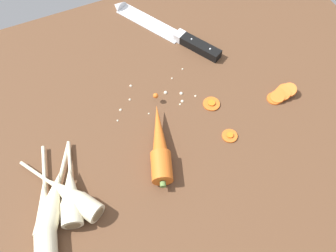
# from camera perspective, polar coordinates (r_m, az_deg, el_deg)

# --- Properties ---
(ground_plane) EXTENTS (1.20, 0.90, 0.04)m
(ground_plane) POSITION_cam_1_polar(r_m,az_deg,el_deg) (0.79, -0.61, -0.23)
(ground_plane) COLOR brown
(chefs_knife) EXTENTS (0.19, 0.32, 0.04)m
(chefs_knife) POSITION_cam_1_polar(r_m,az_deg,el_deg) (0.96, -1.01, 15.65)
(chefs_knife) COLOR silver
(chefs_knife) RESTS_ON ground_plane
(whole_carrot) EXTENTS (0.10, 0.21, 0.04)m
(whole_carrot) POSITION_cam_1_polar(r_m,az_deg,el_deg) (0.72, -1.36, -2.99)
(whole_carrot) COLOR #D6601E
(whole_carrot) RESTS_ON ground_plane
(parsnip_front) EXTENTS (0.13, 0.18, 0.04)m
(parsnip_front) POSITION_cam_1_polar(r_m,az_deg,el_deg) (0.70, -15.49, -10.92)
(parsnip_front) COLOR beige
(parsnip_front) RESTS_ON ground_plane
(parsnip_mid_left) EXTENTS (0.06, 0.18, 0.04)m
(parsnip_mid_left) POSITION_cam_1_polar(r_m,az_deg,el_deg) (0.70, -15.52, -10.80)
(parsnip_mid_left) COLOR beige
(parsnip_mid_left) RESTS_ON ground_plane
(parsnip_mid_right) EXTENTS (0.11, 0.18, 0.04)m
(parsnip_mid_right) POSITION_cam_1_polar(r_m,az_deg,el_deg) (0.71, -18.30, -11.77)
(parsnip_mid_right) COLOR beige
(parsnip_mid_right) RESTS_ON ground_plane
(parsnip_back) EXTENTS (0.07, 0.24, 0.04)m
(parsnip_back) POSITION_cam_1_polar(r_m,az_deg,el_deg) (0.70, -19.41, -14.09)
(parsnip_back) COLOR beige
(parsnip_back) RESTS_ON ground_plane
(carrot_slice_stack) EXTENTS (0.07, 0.04, 0.03)m
(carrot_slice_stack) POSITION_cam_1_polar(r_m,az_deg,el_deg) (0.85, 18.03, 5.00)
(carrot_slice_stack) COLOR #D6601E
(carrot_slice_stack) RESTS_ON ground_plane
(carrot_slice_stray_near) EXTENTS (0.04, 0.04, 0.01)m
(carrot_slice_stray_near) POSITION_cam_1_polar(r_m,az_deg,el_deg) (0.80, 7.23, 3.45)
(carrot_slice_stray_near) COLOR #D6601E
(carrot_slice_stray_near) RESTS_ON ground_plane
(carrot_slice_stray_mid) EXTENTS (0.03, 0.03, 0.01)m
(carrot_slice_stray_mid) POSITION_cam_1_polar(r_m,az_deg,el_deg) (0.76, 10.02, -1.53)
(carrot_slice_stray_mid) COLOR #D6601E
(carrot_slice_stray_mid) RESTS_ON ground_plane
(mince_crumbs) EXTENTS (0.20, 0.10, 0.01)m
(mince_crumbs) POSITION_cam_1_polar(r_m,az_deg,el_deg) (0.81, -0.98, 5.04)
(mince_crumbs) COLOR beige
(mince_crumbs) RESTS_ON ground_plane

